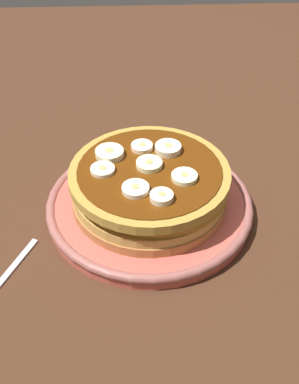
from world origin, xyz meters
TOP-DOWN VIEW (x-y plane):
  - ground_plane at (0.00, 0.00)cm, footprint 140.00×140.00cm
  - plate at (0.00, 0.00)cm, footprint 25.73×25.73cm
  - pancake_stack at (-0.11, -0.10)cm, footprint 19.60×19.38cm
  - banana_slice_0 at (-0.73, 0.15)cm, footprint 3.15×3.15cm
  - banana_slice_1 at (5.35, 1.10)cm, footprint 2.64×2.64cm
  - banana_slice_2 at (1.81, 3.96)cm, footprint 3.05×3.05cm
  - banana_slice_3 at (-4.35, -0.75)cm, footprint 2.71×2.71cm
  - banana_slice_4 at (-3.07, -4.75)cm, footprint 3.50×3.50cm
  - banana_slice_5 at (-3.72, 2.46)cm, footprint 3.26×3.26cm
  - banana_slice_6 at (3.77, -1.73)cm, footprint 3.14×3.14cm
  - banana_slice_7 at (0.17, -5.52)cm, footprint 2.91×2.91cm

SIDE VIEW (x-z plane):
  - ground_plane at x=0.00cm, z-range -3.00..0.00cm
  - plate at x=0.00cm, z-range 0.08..2.10cm
  - pancake_stack at x=-0.11cm, z-range 1.68..6.74cm
  - banana_slice_7 at x=0.17cm, z-range 6.55..7.26cm
  - banana_slice_2 at x=1.81cm, z-range 6.55..7.34cm
  - banana_slice_6 at x=3.77cm, z-range 6.55..7.37cm
  - banana_slice_3 at x=-4.35cm, z-range 6.55..7.38cm
  - banana_slice_0 at x=-0.73cm, z-range 6.55..7.42cm
  - banana_slice_1 at x=5.35cm, z-range 6.55..7.52cm
  - banana_slice_4 at x=-3.07cm, z-range 6.55..7.56cm
  - banana_slice_5 at x=-3.72cm, z-range 6.55..7.60cm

